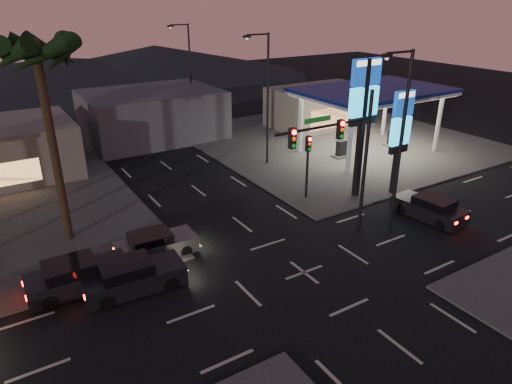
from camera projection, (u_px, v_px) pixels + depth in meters
ground at (304, 272)px, 22.22m from camera, size 140.00×140.00×0.00m
corner_lot_ne at (336, 140)px, 42.44m from camera, size 24.00×24.00×0.12m
gas_station at (373, 93)px, 37.34m from camera, size 12.20×8.20×5.47m
convenience_store at (320, 107)px, 46.54m from camera, size 10.00×6.00×4.00m
pylon_sign_tall at (364, 102)px, 28.11m from camera, size 2.20×0.35×9.00m
pylon_sign_short at (401, 127)px, 29.23m from camera, size 1.60×0.35×7.00m
traffic_signal_mast at (343, 147)px, 23.53m from camera, size 6.10×0.39×8.00m
pedestal_signal at (308, 157)px, 29.18m from camera, size 0.32×0.39×4.30m
streetlight_near at (400, 134)px, 24.04m from camera, size 2.14×0.25×10.00m
streetlight_mid at (266, 93)px, 34.17m from camera, size 2.14×0.25×10.00m
streetlight_far at (188, 69)px, 45.09m from camera, size 2.14×0.25×10.00m
palm_a at (38, 64)px, 21.53m from camera, size 4.41×4.41×10.86m
building_far_mid at (152, 115)px, 42.59m from camera, size 12.00×9.00×4.40m
hill_right at (155, 61)px, 75.29m from camera, size 50.00×50.00×5.00m
hill_center at (60, 72)px, 68.21m from camera, size 60.00×60.00×4.00m
car_lane_a_front at (132, 277)px, 20.66m from camera, size 4.71×2.19×1.50m
car_lane_b_front at (155, 245)px, 23.42m from camera, size 4.24×1.91×1.36m
car_lane_b_mid at (77, 276)px, 20.69m from camera, size 4.64×2.00×1.50m
suv_station at (430, 208)px, 27.39m from camera, size 2.18×4.40×1.42m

